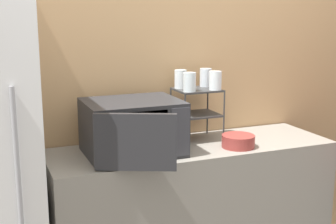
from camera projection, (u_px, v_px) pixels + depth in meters
The scene contains 9 objects.
wall_back at pixel (172, 78), 3.07m from camera, with size 8.00×0.06×2.60m.
counter at pixel (191, 215), 2.96m from camera, with size 1.76×0.55×0.92m.
microwave at pixel (133, 128), 2.67m from camera, with size 0.55×0.62×0.31m.
dish_rack at pixel (197, 103), 2.95m from camera, with size 0.28×0.24×0.33m.
glass_front_left at pixel (189, 82), 2.83m from camera, with size 0.08×0.08×0.12m.
glass_back_right at pixel (206, 77), 3.02m from camera, with size 0.08×0.08×0.12m.
glass_front_right at pixel (215, 80), 2.89m from camera, with size 0.08×0.08×0.12m.
glass_back_left at pixel (181, 79), 2.95m from camera, with size 0.08×0.08×0.12m.
bowl at pixel (238, 141), 2.83m from camera, with size 0.20×0.20×0.08m.
Camera 1 is at (-1.18, -2.22, 1.73)m, focal length 50.00 mm.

